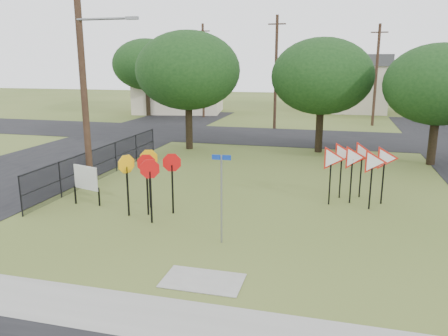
{
  "coord_description": "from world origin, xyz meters",
  "views": [
    {
      "loc": [
        3.02,
        -11.88,
        5.3
      ],
      "look_at": [
        -0.86,
        3.0,
        1.6
      ],
      "focal_mm": 35.0,
      "sensor_mm": 36.0,
      "label": 1
    }
  ],
  "objects_px": {
    "street_name_sign": "(221,193)",
    "yield_sign_cluster": "(357,160)",
    "stop_sign_cluster": "(149,169)",
    "info_board": "(86,179)"
  },
  "relations": [
    {
      "from": "street_name_sign",
      "to": "stop_sign_cluster",
      "type": "bearing_deg",
      "value": 150.11
    },
    {
      "from": "stop_sign_cluster",
      "to": "info_board",
      "type": "xyz_separation_m",
      "value": [
        -2.81,
        0.43,
        -0.65
      ]
    },
    {
      "from": "street_name_sign",
      "to": "yield_sign_cluster",
      "type": "bearing_deg",
      "value": 51.8
    },
    {
      "from": "stop_sign_cluster",
      "to": "yield_sign_cluster",
      "type": "xyz_separation_m",
      "value": [
        7.13,
        3.32,
        0.04
      ]
    },
    {
      "from": "street_name_sign",
      "to": "info_board",
      "type": "height_order",
      "value": "street_name_sign"
    },
    {
      "from": "yield_sign_cluster",
      "to": "info_board",
      "type": "xyz_separation_m",
      "value": [
        -9.94,
        -2.89,
        -0.69
      ]
    },
    {
      "from": "street_name_sign",
      "to": "yield_sign_cluster",
      "type": "height_order",
      "value": "street_name_sign"
    },
    {
      "from": "street_name_sign",
      "to": "yield_sign_cluster",
      "type": "distance_m",
      "value": 6.5
    },
    {
      "from": "stop_sign_cluster",
      "to": "street_name_sign",
      "type": "bearing_deg",
      "value": -29.89
    },
    {
      "from": "stop_sign_cluster",
      "to": "yield_sign_cluster",
      "type": "relative_size",
      "value": 0.75
    }
  ]
}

